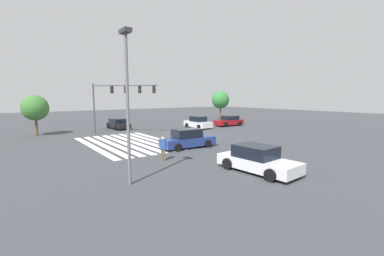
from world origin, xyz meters
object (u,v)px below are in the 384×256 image
at_px(pedestrian, 163,147).
at_px(traffic_signal_mast, 118,95).
at_px(car_0, 257,160).
at_px(car_2, 118,124).
at_px(street_light_pole_a, 127,93).
at_px(car_1, 188,139).
at_px(car_4, 229,121).
at_px(tree_corner_b, 35,108).
at_px(tree_corner_a, 220,100).
at_px(car_3, 198,123).

bearing_deg(pedestrian, traffic_signal_mast, 37.51).
height_order(car_0, car_2, car_0).
bearing_deg(street_light_pole_a, car_1, 126.73).
bearing_deg(car_1, car_4, 36.78).
bearing_deg(tree_corner_b, car_0, 20.39).
relative_size(car_0, street_light_pole_a, 0.65).
bearing_deg(tree_corner_a, pedestrian, -50.03).
relative_size(car_3, pedestrian, 2.71).
bearing_deg(street_light_pole_a, car_2, 160.68).
bearing_deg(street_light_pole_a, car_3, 133.69).
height_order(car_0, car_4, car_0).
bearing_deg(car_0, car_4, 135.75).
distance_m(pedestrian, tree_corner_b, 19.19).
bearing_deg(tree_corner_a, car_1, -48.86).
height_order(traffic_signal_mast, street_light_pole_a, street_light_pole_a).
xyz_separation_m(pedestrian, street_light_pole_a, (3.16, -3.77, 3.63)).
distance_m(traffic_signal_mast, car_3, 11.59).
bearing_deg(car_0, pedestrian, -153.81).
bearing_deg(car_0, traffic_signal_mast, 179.27).
distance_m(traffic_signal_mast, car_1, 12.07).
distance_m(car_2, tree_corner_a, 20.41).
xyz_separation_m(pedestrian, tree_corner_b, (-18.20, -5.69, 2.19)).
bearing_deg(car_2, car_3, 56.10).
height_order(car_1, tree_corner_b, tree_corner_b).
bearing_deg(car_2, tree_corner_a, 91.89).
height_order(car_1, street_light_pole_a, street_light_pole_a).
bearing_deg(pedestrian, car_4, -9.89).
bearing_deg(tree_corner_b, car_3, 74.57).
xyz_separation_m(car_0, pedestrian, (-5.52, -3.13, 0.21)).
xyz_separation_m(car_4, tree_corner_a, (-7.89, 5.52, 3.01)).
relative_size(traffic_signal_mast, car_1, 1.20).
relative_size(pedestrian, tree_corner_a, 0.31).
height_order(car_3, street_light_pole_a, street_light_pole_a).
bearing_deg(tree_corner_b, car_2, 93.15).
distance_m(car_4, pedestrian, 22.20).
relative_size(car_1, pedestrian, 2.94).
distance_m(car_2, street_light_pole_a, 23.51).
bearing_deg(car_4, traffic_signal_mast, -3.17).
height_order(car_0, street_light_pole_a, street_light_pole_a).
bearing_deg(car_1, tree_corner_b, 124.98).
bearing_deg(tree_corner_b, street_light_pole_a, 5.11).
bearing_deg(car_0, car_2, 174.82).
bearing_deg(car_2, street_light_pole_a, -21.45).
relative_size(car_0, tree_corner_b, 1.08).
distance_m(traffic_signal_mast, tree_corner_a, 22.68).
bearing_deg(street_light_pole_a, tree_corner_b, -174.89).
distance_m(car_1, car_2, 16.12).
bearing_deg(tree_corner_b, pedestrian, 17.35).
distance_m(car_3, tree_corner_a, 13.36).
relative_size(car_3, street_light_pole_a, 0.60).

